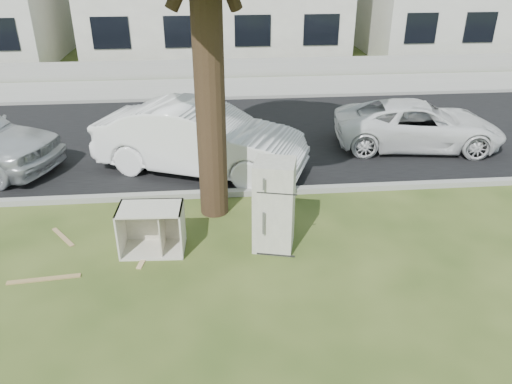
{
  "coord_description": "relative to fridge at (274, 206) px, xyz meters",
  "views": [
    {
      "loc": [
        -0.39,
        -6.87,
        4.79
      ],
      "look_at": [
        0.31,
        0.6,
        1.0
      ],
      "focal_mm": 35.0,
      "sensor_mm": 36.0,
      "label": 1
    }
  ],
  "objects": [
    {
      "name": "car_right",
      "position": [
        4.26,
        4.36,
        -0.22
      ],
      "size": [
        4.43,
        2.48,
        1.17
      ],
      "primitive_type": "imported",
      "rotation": [
        0.0,
        0.0,
        1.44
      ],
      "color": "white",
      "rests_on": "ground"
    },
    {
      "name": "kerb_near",
      "position": [
        -0.6,
        2.0,
        -0.8
      ],
      "size": [
        120.0,
        0.18,
        0.12
      ],
      "primitive_type": "cube",
      "color": "gray",
      "rests_on": "ground"
    },
    {
      "name": "cabinet",
      "position": [
        -2.07,
        0.07,
        -0.39
      ],
      "size": [
        1.1,
        0.72,
        0.83
      ],
      "primitive_type": "cube",
      "rotation": [
        0.0,
        0.0,
        -0.05
      ],
      "color": "white",
      "rests_on": "ground"
    },
    {
      "name": "ground",
      "position": [
        -0.6,
        -0.45,
        -0.8
      ],
      "size": [
        120.0,
        120.0,
        0.0
      ],
      "primitive_type": "plane",
      "color": "#2F4217"
    },
    {
      "name": "sidewalk",
      "position": [
        -0.6,
        10.55,
        -0.8
      ],
      "size": [
        120.0,
        2.8,
        0.01
      ],
      "primitive_type": "cube",
      "color": "gray",
      "rests_on": "ground"
    },
    {
      "name": "road",
      "position": [
        -0.6,
        5.55,
        -0.8
      ],
      "size": [
        120.0,
        7.0,
        0.01
      ],
      "primitive_type": "cube",
      "color": "black",
      "rests_on": "ground"
    },
    {
      "name": "plank_a",
      "position": [
        -3.73,
        -0.63,
        -0.79
      ],
      "size": [
        1.12,
        0.19,
        0.02
      ],
      "primitive_type": "cube",
      "rotation": [
        0.0,
        0.0,
        0.09
      ],
      "color": "#9D7F4C",
      "rests_on": "ground"
    },
    {
      "name": "low_wall",
      "position": [
        -0.6,
        12.15,
        -0.45
      ],
      "size": [
        120.0,
        0.15,
        0.7
      ],
      "primitive_type": "cube",
      "color": "gray",
      "rests_on": "ground"
    },
    {
      "name": "car_center",
      "position": [
        -1.26,
        3.35,
        -0.02
      ],
      "size": [
        5.02,
        3.31,
        1.57
      ],
      "primitive_type": "imported",
      "rotation": [
        0.0,
        0.0,
        1.19
      ],
      "color": "white",
      "rests_on": "ground"
    },
    {
      "name": "plank_c",
      "position": [
        -2.2,
        -0.11,
        -0.79
      ],
      "size": [
        0.24,
        0.77,
        0.02
      ],
      "primitive_type": "cube",
      "rotation": [
        0.0,
        0.0,
        1.37
      ],
      "color": "tan",
      "rests_on": "ground"
    },
    {
      "name": "kerb_far",
      "position": [
        -0.6,
        9.1,
        -0.8
      ],
      "size": [
        120.0,
        0.18,
        0.12
      ],
      "primitive_type": "cube",
      "color": "gray",
      "rests_on": "ground"
    },
    {
      "name": "fridge",
      "position": [
        0.0,
        0.0,
        0.0
      ],
      "size": [
        0.79,
        0.76,
        1.61
      ],
      "primitive_type": "cube",
      "rotation": [
        0.0,
        0.0,
        -0.25
      ],
      "color": "silver",
      "rests_on": "ground"
    },
    {
      "name": "plank_b",
      "position": [
        -3.75,
        0.62,
        -0.79
      ],
      "size": [
        0.54,
        0.68,
        0.02
      ],
      "primitive_type": "cube",
      "rotation": [
        0.0,
        0.0,
        -0.92
      ],
      "color": "#A18254",
      "rests_on": "ground"
    }
  ]
}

